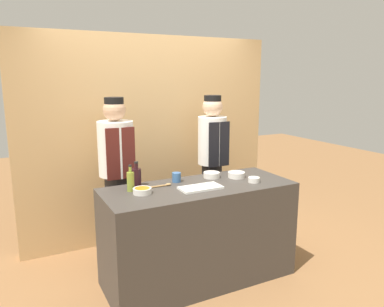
{
  "coord_description": "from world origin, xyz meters",
  "views": [
    {
      "loc": [
        -1.58,
        -2.94,
        1.93
      ],
      "look_at": [
        0.0,
        0.14,
        1.22
      ],
      "focal_mm": 35.0,
      "sensor_mm": 36.0,
      "label": 1
    }
  ],
  "objects_px": {
    "cutting_board": "(201,188)",
    "cup_blue": "(176,177)",
    "sauce_bowl_brown": "(212,175)",
    "sauce_bowl_yellow": "(254,179)",
    "bottle_wine": "(137,177)",
    "sauce_bowl_orange": "(142,190)",
    "bottle_oil": "(131,181)",
    "chef_right": "(212,162)",
    "sauce_bowl_purple": "(236,174)",
    "chef_left": "(117,174)",
    "wooden_spoon": "(162,185)"
  },
  "relations": [
    {
      "from": "sauce_bowl_brown",
      "to": "bottle_oil",
      "type": "height_order",
      "value": "bottle_oil"
    },
    {
      "from": "sauce_bowl_orange",
      "to": "cup_blue",
      "type": "height_order",
      "value": "cup_blue"
    },
    {
      "from": "cutting_board",
      "to": "cup_blue",
      "type": "relative_size",
      "value": 4.21
    },
    {
      "from": "sauce_bowl_brown",
      "to": "wooden_spoon",
      "type": "distance_m",
      "value": 0.56
    },
    {
      "from": "sauce_bowl_brown",
      "to": "chef_right",
      "type": "height_order",
      "value": "chef_right"
    },
    {
      "from": "cutting_board",
      "to": "sauce_bowl_brown",
      "type": "bearing_deg",
      "value": 45.43
    },
    {
      "from": "bottle_wine",
      "to": "chef_left",
      "type": "relative_size",
      "value": 0.13
    },
    {
      "from": "sauce_bowl_orange",
      "to": "wooden_spoon",
      "type": "xyz_separation_m",
      "value": [
        0.24,
        0.12,
        -0.02
      ]
    },
    {
      "from": "cutting_board",
      "to": "bottle_wine",
      "type": "distance_m",
      "value": 0.6
    },
    {
      "from": "sauce_bowl_purple",
      "to": "chef_left",
      "type": "distance_m",
      "value": 1.22
    },
    {
      "from": "cutting_board",
      "to": "chef_left",
      "type": "bearing_deg",
      "value": 123.04
    },
    {
      "from": "sauce_bowl_brown",
      "to": "chef_right",
      "type": "bearing_deg",
      "value": 59.44
    },
    {
      "from": "bottle_oil",
      "to": "bottle_wine",
      "type": "bearing_deg",
      "value": 50.56
    },
    {
      "from": "bottle_oil",
      "to": "sauce_bowl_yellow",
      "type": "bearing_deg",
      "value": -13.16
    },
    {
      "from": "sauce_bowl_purple",
      "to": "wooden_spoon",
      "type": "relative_size",
      "value": 0.77
    },
    {
      "from": "sauce_bowl_brown",
      "to": "cutting_board",
      "type": "bearing_deg",
      "value": -134.57
    },
    {
      "from": "sauce_bowl_orange",
      "to": "wooden_spoon",
      "type": "distance_m",
      "value": 0.26
    },
    {
      "from": "sauce_bowl_brown",
      "to": "cup_blue",
      "type": "distance_m",
      "value": 0.38
    },
    {
      "from": "sauce_bowl_brown",
      "to": "wooden_spoon",
      "type": "height_order",
      "value": "sauce_bowl_brown"
    },
    {
      "from": "chef_left",
      "to": "bottle_wine",
      "type": "bearing_deg",
      "value": -84.45
    },
    {
      "from": "sauce_bowl_purple",
      "to": "sauce_bowl_brown",
      "type": "relative_size",
      "value": 1.04
    },
    {
      "from": "sauce_bowl_purple",
      "to": "cutting_board",
      "type": "bearing_deg",
      "value": -160.9
    },
    {
      "from": "wooden_spoon",
      "to": "sauce_bowl_yellow",
      "type": "bearing_deg",
      "value": -17.59
    },
    {
      "from": "bottle_oil",
      "to": "chef_right",
      "type": "relative_size",
      "value": 0.14
    },
    {
      "from": "bottle_oil",
      "to": "sauce_bowl_brown",
      "type": "bearing_deg",
      "value": 4.05
    },
    {
      "from": "chef_right",
      "to": "sauce_bowl_purple",
      "type": "bearing_deg",
      "value": -98.16
    },
    {
      "from": "sauce_bowl_purple",
      "to": "cup_blue",
      "type": "xyz_separation_m",
      "value": [
        -0.6,
        0.13,
        0.01
      ]
    },
    {
      "from": "sauce_bowl_orange",
      "to": "bottle_oil",
      "type": "relative_size",
      "value": 0.68
    },
    {
      "from": "sauce_bowl_orange",
      "to": "sauce_bowl_purple",
      "type": "height_order",
      "value": "sauce_bowl_purple"
    },
    {
      "from": "sauce_bowl_yellow",
      "to": "chef_left",
      "type": "relative_size",
      "value": 0.06
    },
    {
      "from": "sauce_bowl_brown",
      "to": "bottle_oil",
      "type": "distance_m",
      "value": 0.87
    },
    {
      "from": "cutting_board",
      "to": "cup_blue",
      "type": "height_order",
      "value": "cup_blue"
    },
    {
      "from": "sauce_bowl_yellow",
      "to": "sauce_bowl_orange",
      "type": "bearing_deg",
      "value": 172.09
    },
    {
      "from": "bottle_wine",
      "to": "cup_blue",
      "type": "bearing_deg",
      "value": -4.96
    },
    {
      "from": "sauce_bowl_orange",
      "to": "sauce_bowl_yellow",
      "type": "bearing_deg",
      "value": -7.91
    },
    {
      "from": "sauce_bowl_purple",
      "to": "sauce_bowl_yellow",
      "type": "xyz_separation_m",
      "value": [
        0.05,
        -0.22,
        -0.0
      ]
    },
    {
      "from": "sauce_bowl_brown",
      "to": "chef_left",
      "type": "distance_m",
      "value": 0.98
    },
    {
      "from": "sauce_bowl_purple",
      "to": "bottle_oil",
      "type": "height_order",
      "value": "bottle_oil"
    },
    {
      "from": "cup_blue",
      "to": "chef_left",
      "type": "relative_size",
      "value": 0.05
    },
    {
      "from": "cup_blue",
      "to": "sauce_bowl_orange",
      "type": "bearing_deg",
      "value": -154.66
    },
    {
      "from": "bottle_wine",
      "to": "cup_blue",
      "type": "xyz_separation_m",
      "value": [
        0.39,
        -0.03,
        -0.05
      ]
    },
    {
      "from": "sauce_bowl_yellow",
      "to": "bottle_wine",
      "type": "height_order",
      "value": "bottle_wine"
    },
    {
      "from": "sauce_bowl_brown",
      "to": "bottle_wine",
      "type": "height_order",
      "value": "bottle_wine"
    },
    {
      "from": "cutting_board",
      "to": "chef_right",
      "type": "height_order",
      "value": "chef_right"
    },
    {
      "from": "cup_blue",
      "to": "sauce_bowl_brown",
      "type": "bearing_deg",
      "value": -3.0
    },
    {
      "from": "chef_right",
      "to": "bottle_wine",
      "type": "bearing_deg",
      "value": -155.92
    },
    {
      "from": "cutting_board",
      "to": "bottle_oil",
      "type": "relative_size",
      "value": 1.62
    },
    {
      "from": "cup_blue",
      "to": "chef_left",
      "type": "bearing_deg",
      "value": 130.04
    },
    {
      "from": "sauce_bowl_orange",
      "to": "sauce_bowl_purple",
      "type": "xyz_separation_m",
      "value": [
        1.02,
        0.07,
        0.0
      ]
    },
    {
      "from": "sauce_bowl_purple",
      "to": "bottle_wine",
      "type": "relative_size",
      "value": 0.72
    }
  ]
}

